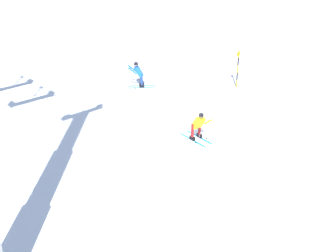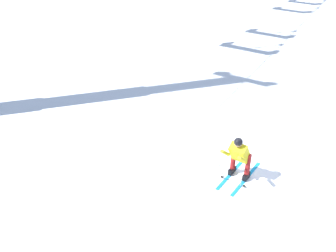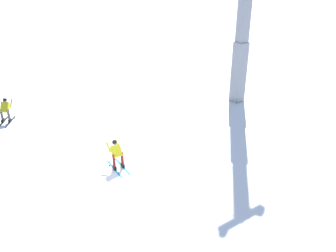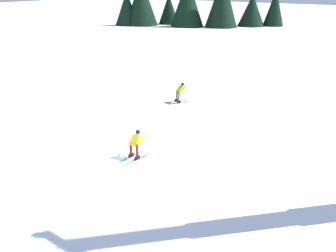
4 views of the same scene
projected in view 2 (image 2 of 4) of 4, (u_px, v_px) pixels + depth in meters
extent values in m
plane|color=white|center=(262.00, 162.00, 10.68)|extent=(260.00, 260.00, 0.00)
cube|color=#198CCC|center=(246.00, 179.00, 10.06)|extent=(1.67, 0.22, 0.01)
cube|color=black|center=(246.00, 176.00, 10.01)|extent=(0.29, 0.13, 0.16)
cylinder|color=maroon|center=(248.00, 164.00, 9.81)|extent=(0.13, 0.13, 0.62)
cube|color=#198CCC|center=(232.00, 173.00, 10.26)|extent=(1.67, 0.22, 0.01)
cube|color=black|center=(232.00, 170.00, 10.21)|extent=(0.29, 0.13, 0.16)
cylinder|color=maroon|center=(233.00, 159.00, 10.01)|extent=(0.13, 0.13, 0.62)
cube|color=gold|center=(239.00, 152.00, 9.61)|extent=(0.55, 0.46, 0.62)
sphere|color=#997051|center=(238.00, 143.00, 9.31)|extent=(0.20, 0.20, 0.20)
sphere|color=black|center=(238.00, 142.00, 9.29)|extent=(0.22, 0.22, 0.22)
cylinder|color=gold|center=(242.00, 159.00, 9.20)|extent=(0.47, 0.12, 0.41)
cylinder|color=gray|center=(241.00, 178.00, 9.45)|extent=(0.48, 0.10, 1.05)
cylinder|color=black|center=(244.00, 186.00, 9.73)|extent=(0.07, 0.07, 0.01)
cylinder|color=gold|center=(225.00, 153.00, 9.42)|extent=(0.47, 0.12, 0.41)
cylinder|color=gray|center=(221.00, 170.00, 9.72)|extent=(0.46, 0.17, 1.05)
cylinder|color=black|center=(222.00, 177.00, 10.05)|extent=(0.07, 0.07, 0.01)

